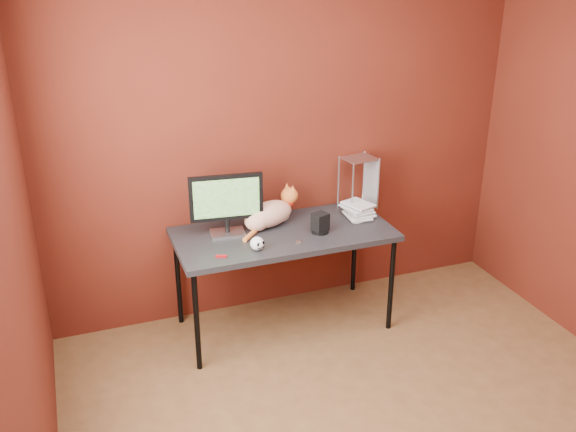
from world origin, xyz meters
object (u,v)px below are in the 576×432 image
object	(u,v)px
monitor	(226,202)
book_stack	(351,146)
skull_mug	(257,243)
desk	(284,238)
speaker	(320,224)
cat	(270,214)

from	to	relation	value
monitor	book_stack	xyz separation A→B (m)	(0.89, -0.03, 0.30)
monitor	book_stack	size ratio (longest dim) A/B	0.46
monitor	skull_mug	xyz separation A→B (m)	(0.12, -0.30, -0.19)
desk	speaker	size ratio (longest dim) A/B	10.72
skull_mug	desk	bearing A→B (deg)	20.78
desk	book_stack	size ratio (longest dim) A/B	1.38
cat	desk	bearing A→B (deg)	-89.00
cat	skull_mug	xyz separation A→B (m)	(-0.20, -0.34, -0.04)
cat	book_stack	xyz separation A→B (m)	(0.57, -0.06, 0.45)
skull_mug	speaker	size ratio (longest dim) A/B	0.70
desk	skull_mug	distance (m)	0.35
monitor	book_stack	world-z (taller)	book_stack
speaker	cat	bearing A→B (deg)	122.80
desk	book_stack	distance (m)	0.79
monitor	skull_mug	distance (m)	0.38
cat	skull_mug	world-z (taller)	cat
cat	speaker	distance (m)	0.37
cat	book_stack	distance (m)	0.73
desk	monitor	bearing A→B (deg)	165.76
book_stack	cat	bearing A→B (deg)	173.81
desk	cat	bearing A→B (deg)	113.02
cat	skull_mug	bearing A→B (deg)	-142.57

